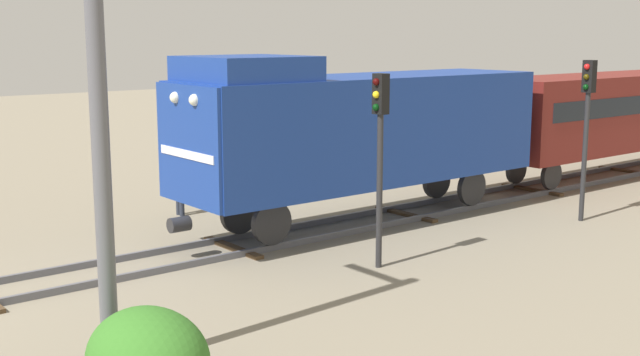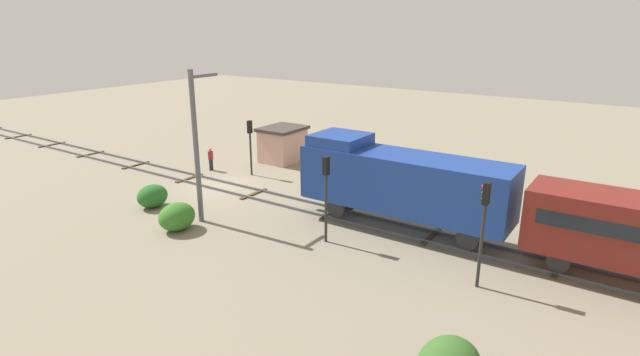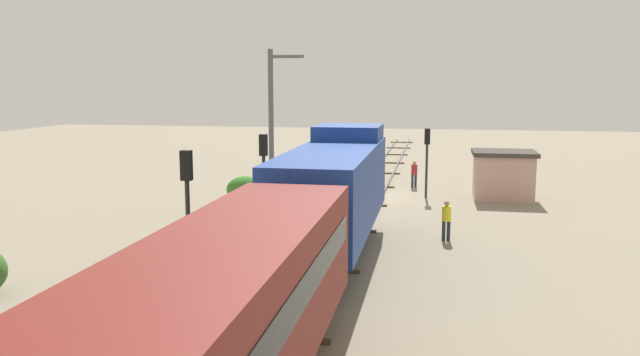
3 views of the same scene
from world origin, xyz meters
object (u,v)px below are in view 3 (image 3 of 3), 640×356
(passenger_car_leading, at_px, (206,328))
(traffic_signal_near, at_px, (427,150))
(traffic_signal_far, at_px, (188,197))
(worker_near_track, at_px, (414,172))
(locomotive, at_px, (335,185))
(traffic_signal_mid, at_px, (264,167))
(relay_hut, at_px, (503,174))
(catenary_mast, at_px, (272,123))
(worker_by_signal, at_px, (446,217))

(passenger_car_leading, bearing_deg, traffic_signal_near, -96.88)
(traffic_signal_far, distance_m, worker_near_track, 22.72)
(locomotive, relative_size, traffic_signal_mid, 2.62)
(locomotive, bearing_deg, traffic_signal_near, -103.64)
(passenger_car_leading, distance_m, relay_hut, 28.05)
(locomotive, bearing_deg, passenger_car_leading, 90.00)
(worker_near_track, relative_size, relay_hut, 0.49)
(passenger_car_leading, xyz_separation_m, traffic_signal_near, (-3.20, -26.53, 0.25))
(passenger_car_leading, distance_m, traffic_signal_mid, 16.07)
(traffic_signal_far, distance_m, relay_hut, 22.09)
(traffic_signal_mid, distance_m, catenary_mast, 7.52)
(traffic_signal_near, relative_size, worker_by_signal, 2.34)
(worker_near_track, xyz_separation_m, catenary_mast, (7.34, 6.86, 3.40))
(passenger_car_leading, relative_size, relay_hut, 4.00)
(passenger_car_leading, relative_size, traffic_signal_mid, 3.16)
(traffic_signal_far, bearing_deg, relay_hut, -120.27)
(worker_near_track, xyz_separation_m, relay_hut, (-5.10, 2.79, 0.40))
(traffic_signal_near, distance_m, worker_by_signal, 10.10)
(passenger_car_leading, distance_m, catenary_mast, 23.54)
(locomotive, height_order, worker_near_track, locomotive)
(worker_near_track, height_order, relay_hut, relay_hut)
(traffic_signal_mid, bearing_deg, relay_hut, -133.96)
(locomotive, relative_size, traffic_signal_near, 2.91)
(traffic_signal_near, bearing_deg, locomotive, 76.36)
(traffic_signal_mid, xyz_separation_m, worker_near_track, (-5.80, -14.10, -2.07))
(relay_hut, bearing_deg, worker_near_track, -28.71)
(passenger_car_leading, relative_size, worker_near_track, 8.24)
(passenger_car_leading, height_order, traffic_signal_far, traffic_signal_far)
(worker_near_track, bearing_deg, relay_hut, 44.60)
(traffic_signal_far, relative_size, relay_hut, 1.31)
(traffic_signal_near, bearing_deg, catenary_mast, 23.78)
(locomotive, xyz_separation_m, traffic_signal_mid, (3.40, -2.36, 0.29))
(traffic_signal_mid, relative_size, relay_hut, 1.27)
(worker_by_signal, height_order, catenary_mast, catenary_mast)
(locomotive, xyz_separation_m, traffic_signal_far, (3.60, 5.35, 0.39))
(catenary_mast, bearing_deg, worker_near_track, -136.94)
(traffic_signal_far, bearing_deg, catenary_mast, -84.88)
(traffic_signal_far, distance_m, catenary_mast, 15.06)
(passenger_car_leading, bearing_deg, relay_hut, -105.52)
(locomotive, relative_size, passenger_car_leading, 0.83)
(worker_near_track, height_order, worker_by_signal, same)
(traffic_signal_near, bearing_deg, traffic_signal_mid, 58.63)
(passenger_car_leading, bearing_deg, catenary_mast, -77.85)
(passenger_car_leading, xyz_separation_m, traffic_signal_far, (3.60, -7.99, 0.63))
(worker_by_signal, height_order, relay_hut, relay_hut)
(worker_near_track, xyz_separation_m, worker_by_signal, (-1.80, 13.16, 0.00))
(catenary_mast, bearing_deg, traffic_signal_near, -156.22)
(traffic_signal_far, xyz_separation_m, relay_hut, (-11.10, -19.02, -1.77))
(traffic_signal_near, xyz_separation_m, catenary_mast, (8.14, 3.59, 1.62))
(catenary_mast, distance_m, relay_hut, 13.43)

